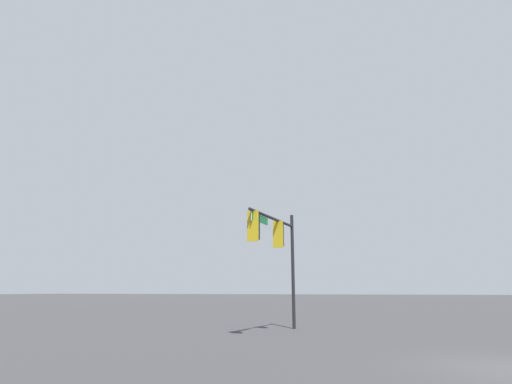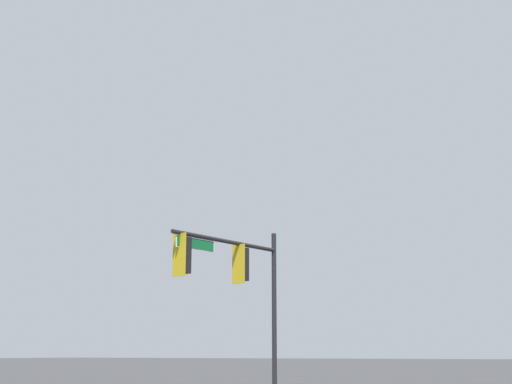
% 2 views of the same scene
% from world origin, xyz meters
% --- Properties ---
extents(signal_pole_near, '(5.18, 1.00, 5.76)m').
position_xyz_m(signal_pole_near, '(-6.62, -7.71, 4.19)').
color(signal_pole_near, black).
rests_on(signal_pole_near, ground_plane).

